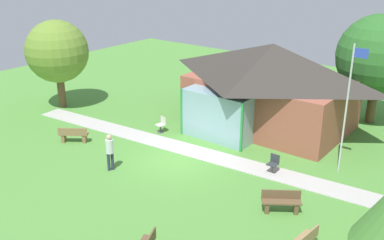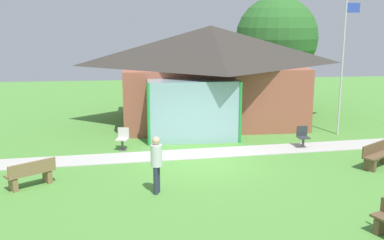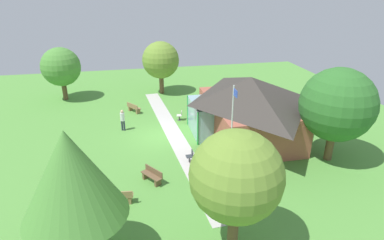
% 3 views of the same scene
% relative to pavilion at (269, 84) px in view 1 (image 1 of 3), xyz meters
% --- Properties ---
extents(ground_plane, '(44.00, 44.00, 0.00)m').
position_rel_pavilion_xyz_m(ground_plane, '(-1.20, -6.49, -2.44)').
color(ground_plane, '#54933D').
extents(pavilion, '(9.32, 7.46, 4.68)m').
position_rel_pavilion_xyz_m(pavilion, '(0.00, 0.00, 0.00)').
color(pavilion, '#A35642').
rests_on(pavilion, ground_plane).
extents(footpath, '(21.09, 2.98, 0.03)m').
position_rel_pavilion_xyz_m(footpath, '(-1.20, -5.31, -2.43)').
color(footpath, '#BCB7B2').
rests_on(footpath, ground_plane).
extents(flagpole, '(0.64, 0.08, 5.81)m').
position_rel_pavilion_xyz_m(flagpole, '(5.33, -2.99, 0.76)').
color(flagpole, silver).
rests_on(flagpole, ground_plane).
extents(bench_mid_right, '(1.49, 1.21, 0.84)m').
position_rel_pavilion_xyz_m(bench_mid_right, '(4.76, -7.57, -2.04)').
color(bench_mid_right, brown).
rests_on(bench_mid_right, ground_plane).
extents(bench_mid_left, '(1.48, 1.23, 0.84)m').
position_rel_pavilion_xyz_m(bench_mid_left, '(-6.79, -8.19, -2.04)').
color(bench_mid_left, olive).
rests_on(bench_mid_left, ground_plane).
extents(patio_chair_west, '(0.54, 0.54, 0.86)m').
position_rel_pavilion_xyz_m(patio_chair_west, '(-4.10, -4.38, -2.03)').
color(patio_chair_west, beige).
rests_on(patio_chair_west, ground_plane).
extents(patio_chair_lawn_spare, '(0.44, 0.44, 0.86)m').
position_rel_pavilion_xyz_m(patio_chair_lawn_spare, '(3.01, -4.92, -2.03)').
color(patio_chair_lawn_spare, '#33383D').
rests_on(patio_chair_lawn_spare, ground_plane).
extents(visitor_strolling_lawn, '(0.34, 0.34, 1.74)m').
position_rel_pavilion_xyz_m(visitor_strolling_lawn, '(-2.96, -9.17, -1.42)').
color(visitor_strolling_lawn, '#2D3347').
rests_on(visitor_strolling_lawn, ground_plane).
extents(tree_west_hedge, '(3.81, 3.81, 5.47)m').
position_rel_pavilion_xyz_m(tree_west_hedge, '(-11.88, -5.02, 1.10)').
color(tree_west_hedge, brown).
rests_on(tree_west_hedge, ground_plane).
extents(tree_behind_pavilion_right, '(4.66, 4.66, 6.20)m').
position_rel_pavilion_xyz_m(tree_behind_pavilion_right, '(4.46, 4.15, 1.41)').
color(tree_behind_pavilion_right, brown).
rests_on(tree_behind_pavilion_right, ground_plane).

